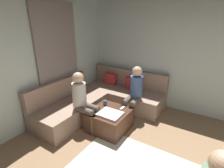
{
  "coord_description": "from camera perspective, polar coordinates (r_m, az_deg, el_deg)",
  "views": [
    {
      "loc": [
        0.19,
        -1.28,
        2.16
      ],
      "look_at": [
        -1.63,
        1.63,
        0.85
      ],
      "focal_mm": 27.58,
      "sensor_mm": 36.0,
      "label": 1
    }
  ],
  "objects": [
    {
      "name": "wall_back",
      "position": [
        4.3,
        29.16,
        7.42
      ],
      "size": [
        6.0,
        0.12,
        2.7
      ],
      "primitive_type": "cube",
      "color": "silver",
      "rests_on": "ground_plane"
    },
    {
      "name": "curtain_panel",
      "position": [
        4.08,
        -17.26,
        7.08
      ],
      "size": [
        0.06,
        1.1,
        2.5
      ],
      "primitive_type": "cube",
      "color": "gray",
      "rests_on": "ground_plane"
    },
    {
      "name": "sectional_couch",
      "position": [
        4.31,
        -3.34,
        -4.95
      ],
      "size": [
        2.1,
        2.55,
        0.87
      ],
      "color": "#9E7F6B",
      "rests_on": "ground_plane"
    },
    {
      "name": "ottoman",
      "position": [
        3.61,
        -0.92,
        -11.8
      ],
      "size": [
        0.76,
        0.76,
        0.42
      ],
      "primitive_type": "cube",
      "color": "#4C2D1E",
      "rests_on": "ground_plane"
    },
    {
      "name": "folded_blanket",
      "position": [
        3.35,
        -0.62,
        -9.92
      ],
      "size": [
        0.44,
        0.36,
        0.04
      ],
      "primitive_type": "cube",
      "color": "white",
      "rests_on": "ottoman"
    },
    {
      "name": "coffee_mug",
      "position": [
        3.72,
        -2.29,
        -6.2
      ],
      "size": [
        0.08,
        0.08,
        0.1
      ],
      "primitive_type": "cylinder",
      "color": "#334C72",
      "rests_on": "ottoman"
    },
    {
      "name": "game_remote",
      "position": [
        3.58,
        3.44,
        -8.0
      ],
      "size": [
        0.05,
        0.15,
        0.02
      ],
      "primitive_type": "cube",
      "color": "white",
      "rests_on": "ottoman"
    },
    {
      "name": "person_on_couch_back",
      "position": [
        3.82,
        7.38,
        -2.43
      ],
      "size": [
        0.3,
        0.6,
        1.2
      ],
      "rotation": [
        0.0,
        0.0,
        3.14
      ],
      "color": "brown",
      "rests_on": "ground_plane"
    },
    {
      "name": "person_on_couch_side",
      "position": [
        3.48,
        -9.52,
        -5.0
      ],
      "size": [
        0.6,
        0.3,
        1.2
      ],
      "rotation": [
        0.0,
        0.0,
        -1.57
      ],
      "color": "brown",
      "rests_on": "ground_plane"
    }
  ]
}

